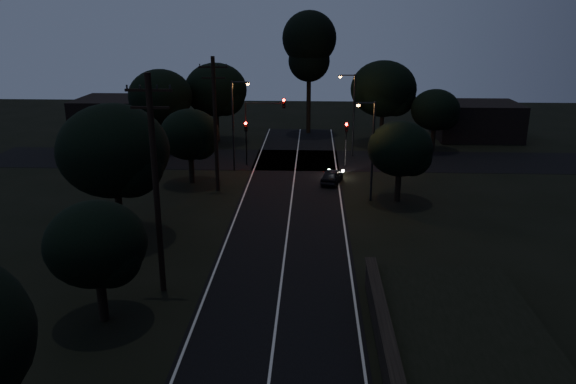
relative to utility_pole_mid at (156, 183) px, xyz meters
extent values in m
cube|color=black|center=(6.00, 7.00, -5.73)|extent=(8.00, 70.00, 0.02)
cube|color=black|center=(6.00, 27.00, -5.73)|extent=(60.00, 8.00, 0.02)
cube|color=beige|center=(6.00, 7.00, -5.71)|extent=(0.12, 70.00, 0.01)
cube|color=beige|center=(2.25, 7.00, -5.71)|extent=(0.12, 70.00, 0.01)
cube|color=beige|center=(9.75, 7.00, -5.71)|extent=(0.12, 70.00, 0.01)
cylinder|color=black|center=(0.00, 0.00, -0.24)|extent=(0.30, 0.30, 11.00)
cube|color=black|center=(0.00, 0.00, 4.46)|extent=(2.20, 0.12, 0.12)
cube|color=black|center=(0.00, 0.00, 3.66)|extent=(1.80, 0.12, 0.12)
cylinder|color=black|center=(0.00, 17.00, -0.49)|extent=(0.30, 0.30, 10.50)
cube|color=black|center=(0.00, 17.00, 3.96)|extent=(2.20, 0.12, 0.12)
cube|color=black|center=(0.00, 17.00, 3.16)|extent=(1.80, 0.12, 0.12)
cylinder|color=black|center=(-2.00, -3.00, -4.68)|extent=(0.44, 0.44, 2.12)
ellipsoid|color=black|center=(-2.00, -3.00, -1.92)|extent=(4.51, 4.51, 3.83)
sphere|color=black|center=(-1.21, -3.45, -2.37)|extent=(2.71, 2.71, 2.71)
cylinder|color=black|center=(-4.50, 7.00, -4.18)|extent=(0.44, 0.44, 3.11)
ellipsoid|color=black|center=(-4.50, 7.00, -0.11)|extent=(6.72, 6.72, 5.71)
sphere|color=black|center=(-3.32, 6.33, -0.78)|extent=(4.03, 4.03, 4.03)
cylinder|color=black|center=(-2.50, 19.00, -4.59)|extent=(0.44, 0.44, 2.29)
ellipsoid|color=black|center=(-2.50, 19.00, -1.61)|extent=(4.89, 4.89, 4.15)
sphere|color=black|center=(-1.64, 18.51, -2.10)|extent=(2.93, 2.93, 2.93)
cylinder|color=black|center=(-3.00, 35.00, -4.17)|extent=(0.44, 0.44, 3.14)
ellipsoid|color=black|center=(-3.00, 35.00, -0.07)|extent=(6.73, 6.73, 5.72)
sphere|color=black|center=(-1.82, 34.33, -0.75)|extent=(4.04, 4.04, 4.04)
cylinder|color=black|center=(-8.00, 31.00, -4.21)|extent=(0.44, 0.44, 3.06)
ellipsoid|color=black|center=(-8.00, 31.00, -0.26)|extent=(6.44, 6.44, 5.48)
sphere|color=black|center=(-6.87, 30.36, -0.91)|extent=(3.87, 3.87, 3.87)
cylinder|color=black|center=(15.00, 35.00, -4.11)|extent=(0.44, 0.44, 3.25)
ellipsoid|color=black|center=(15.00, 35.00, 0.14)|extent=(6.99, 6.99, 5.95)
sphere|color=black|center=(16.22, 34.30, -0.56)|extent=(4.20, 4.20, 4.20)
cylinder|color=black|center=(20.00, 32.00, -4.58)|extent=(0.44, 0.44, 2.31)
ellipsoid|color=black|center=(20.00, 32.00, -1.58)|extent=(4.92, 4.92, 4.19)
sphere|color=black|center=(20.86, 31.51, -2.08)|extent=(2.95, 2.95, 2.95)
cylinder|color=black|center=(14.00, 15.00, -4.61)|extent=(0.44, 0.44, 2.26)
ellipsoid|color=black|center=(14.00, 15.00, -1.68)|extent=(4.79, 4.79, 4.07)
sphere|color=black|center=(14.84, 14.52, -2.16)|extent=(2.88, 2.88, 2.88)
cylinder|color=black|center=(7.00, 40.00, -1.91)|extent=(0.50, 0.50, 7.65)
sphere|color=black|center=(7.00, 40.00, 5.11)|extent=(6.12, 6.12, 6.12)
sphere|color=black|center=(7.00, 40.00, 2.61)|extent=(4.73, 4.73, 4.73)
cube|color=black|center=(-14.00, 37.00, -3.54)|extent=(10.00, 8.00, 4.40)
cube|color=black|center=(26.00, 38.00, -3.74)|extent=(9.00, 7.00, 4.00)
cylinder|color=black|center=(1.40, 25.00, -4.14)|extent=(0.12, 0.12, 3.20)
cube|color=black|center=(1.40, 25.00, -2.09)|extent=(0.28, 0.22, 0.90)
sphere|color=#FF0705|center=(1.40, 24.87, -1.79)|extent=(0.22, 0.22, 0.22)
cylinder|color=black|center=(10.60, 25.00, -4.14)|extent=(0.12, 0.12, 3.20)
cube|color=black|center=(10.60, 25.00, -2.09)|extent=(0.28, 0.22, 0.90)
sphere|color=#FF0705|center=(10.60, 24.87, -1.79)|extent=(0.22, 0.22, 0.22)
cylinder|color=black|center=(1.40, 25.00, -3.24)|extent=(0.12, 0.12, 5.00)
cube|color=black|center=(4.90, 25.00, 0.06)|extent=(0.28, 0.22, 0.90)
sphere|color=#FF0705|center=(4.90, 24.87, 0.36)|extent=(0.22, 0.22, 0.22)
cube|color=black|center=(3.15, 25.00, 0.06)|extent=(3.50, 0.08, 0.08)
cylinder|color=black|center=(0.50, 23.00, -1.74)|extent=(0.16, 0.16, 8.00)
cube|color=black|center=(1.20, 23.00, 2.16)|extent=(1.40, 0.10, 0.10)
cube|color=black|center=(1.90, 23.00, 2.11)|extent=(0.35, 0.22, 0.12)
sphere|color=orange|center=(1.90, 23.00, 2.01)|extent=(0.26, 0.26, 0.26)
cylinder|color=black|center=(11.50, 29.00, -1.74)|extent=(0.16, 0.16, 8.00)
cube|color=black|center=(10.80, 29.00, 2.16)|extent=(1.40, 0.10, 0.10)
cube|color=black|center=(10.10, 29.00, 2.11)|extent=(0.35, 0.22, 0.12)
sphere|color=orange|center=(10.10, 29.00, 2.01)|extent=(0.26, 0.26, 0.26)
cylinder|color=black|center=(12.00, 15.00, -1.99)|extent=(0.16, 0.16, 7.50)
cube|color=black|center=(11.40, 15.00, 1.66)|extent=(1.20, 0.10, 0.10)
cube|color=black|center=(10.80, 15.00, 1.61)|extent=(0.35, 0.22, 0.12)
sphere|color=orange|center=(10.80, 15.00, 1.51)|extent=(0.26, 0.26, 0.26)
imported|color=black|center=(9.20, 19.46, -5.13)|extent=(2.22, 3.81, 1.22)
camera|label=1|loc=(7.57, -25.60, 7.85)|focal=35.00mm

